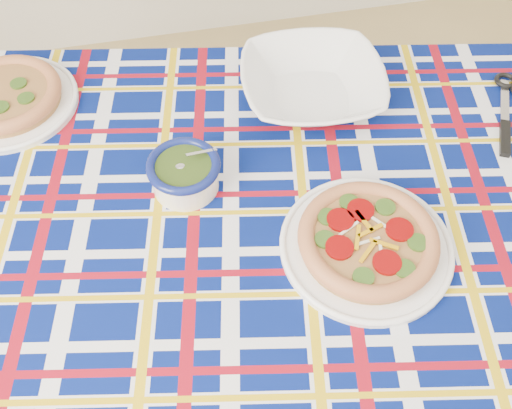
{
  "coord_description": "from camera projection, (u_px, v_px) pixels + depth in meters",
  "views": [
    {
      "loc": [
        -0.51,
        -0.22,
        1.62
      ],
      "look_at": [
        -0.38,
        0.38,
        0.79
      ],
      "focal_mm": 40.0,
      "sensor_mm": 36.0,
      "label": 1
    }
  ],
  "objects": [
    {
      "name": "dining_table",
      "position": [
        268.0,
        254.0,
        1.09
      ],
      "size": [
        1.8,
        1.31,
        0.77
      ],
      "rotation": [
        0.0,
        0.0,
        -0.19
      ],
      "color": "brown",
      "rests_on": "floor"
    },
    {
      "name": "tablecloth",
      "position": [
        268.0,
        247.0,
        1.07
      ],
      "size": [
        1.84,
        1.35,
        0.11
      ],
      "primitive_type": null,
      "rotation": [
        0.0,
        0.0,
        -0.19
      ],
      "color": "#051358",
      "rests_on": "dining_table"
    },
    {
      "name": "main_focaccia_plate",
      "position": [
        368.0,
        240.0,
        0.98
      ],
      "size": [
        0.33,
        0.33,
        0.06
      ],
      "primitive_type": null,
      "rotation": [
        0.0,
        0.0,
        -0.06
      ],
      "color": "#9F6B38",
      "rests_on": "tablecloth"
    },
    {
      "name": "pesto_bowl",
      "position": [
        184.0,
        172.0,
        1.05
      ],
      "size": [
        0.17,
        0.17,
        0.08
      ],
      "primitive_type": null,
      "rotation": [
        0.0,
        0.0,
        -0.26
      ],
      "color": "#1F320D",
      "rests_on": "tablecloth"
    },
    {
      "name": "serving_bowl",
      "position": [
        312.0,
        85.0,
        1.2
      ],
      "size": [
        0.33,
        0.33,
        0.07
      ],
      "primitive_type": "imported",
      "rotation": [
        0.0,
        0.0,
        -0.1
      ],
      "color": "white",
      "rests_on": "tablecloth"
    },
    {
      "name": "second_focaccia_plate",
      "position": [
        5.0,
        95.0,
        1.2
      ],
      "size": [
        0.32,
        0.32,
        0.05
      ],
      "primitive_type": null,
      "rotation": [
        0.0,
        0.0,
        -0.06
      ],
      "color": "#9F6B38",
      "rests_on": "tablecloth"
    },
    {
      "name": "table_knife",
      "position": [
        505.0,
        103.0,
        1.22
      ],
      "size": [
        0.13,
        0.23,
        0.01
      ],
      "primitive_type": null,
      "rotation": [
        0.0,
        0.0,
        1.11
      ],
      "color": "silver",
      "rests_on": "tablecloth"
    }
  ]
}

